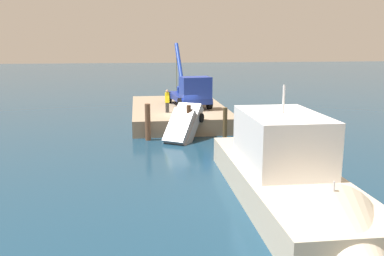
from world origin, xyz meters
The scene contains 9 objects.
ground centered at (0.00, 0.00, 0.00)m, with size 200.00×200.00×0.00m, color navy.
dock centered at (-4.18, 0.00, 0.59)m, with size 13.46×7.69×1.19m, color gray.
crane_truck centered at (-3.35, 0.97, 2.47)m, with size 8.35×3.43×5.27m.
dock_worker centered at (-0.98, -1.15, 2.09)m, with size 0.34×0.34×1.77m.
salvaged_car centered at (3.61, -0.62, 0.59)m, with size 4.23×3.59×3.83m.
moored_yacht centered at (16.46, 2.57, 0.58)m, with size 14.48×4.06×6.55m.
piling_near centered at (3.06, -2.78, 1.25)m, with size 0.37×0.37×2.49m, color brown.
piling_mid centered at (3.37, -0.04, 1.20)m, with size 0.32×0.32×2.40m, color brown.
piling_far centered at (3.20, 2.51, 1.07)m, with size 0.30×0.30×2.14m, color brown.
Camera 1 is at (30.32, -3.47, 6.57)m, focal length 38.37 mm.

